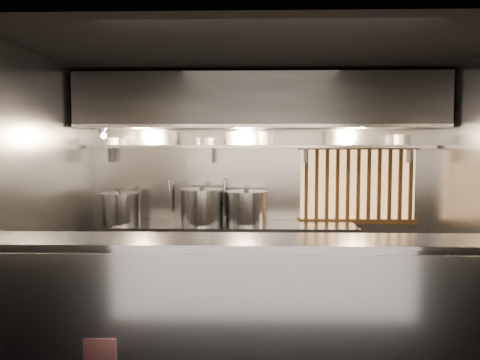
{
  "coord_description": "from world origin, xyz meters",
  "views": [
    {
      "loc": [
        -0.09,
        -4.73,
        1.89
      ],
      "look_at": [
        -0.23,
        0.55,
        1.5
      ],
      "focal_mm": 35.0,
      "sensor_mm": 36.0,
      "label": 1
    }
  ],
  "objects_px": {
    "stock_pot_mid": "(202,206)",
    "pendant_bulb": "(252,140)",
    "heat_lamp": "(102,131)",
    "stock_pot_left": "(121,208)",
    "stock_pot_right": "(246,207)"
  },
  "relations": [
    {
      "from": "stock_pot_mid",
      "to": "pendant_bulb",
      "type": "bearing_deg",
      "value": 7.0
    },
    {
      "from": "heat_lamp",
      "to": "stock_pot_right",
      "type": "bearing_deg",
      "value": 9.8
    },
    {
      "from": "stock_pot_left",
      "to": "stock_pot_right",
      "type": "relative_size",
      "value": 0.77
    },
    {
      "from": "heat_lamp",
      "to": "pendant_bulb",
      "type": "relative_size",
      "value": 1.87
    },
    {
      "from": "heat_lamp",
      "to": "stock_pot_right",
      "type": "height_order",
      "value": "heat_lamp"
    },
    {
      "from": "pendant_bulb",
      "to": "stock_pot_right",
      "type": "relative_size",
      "value": 0.27
    },
    {
      "from": "heat_lamp",
      "to": "stock_pot_left",
      "type": "bearing_deg",
      "value": 59.9
    },
    {
      "from": "pendant_bulb",
      "to": "stock_pot_right",
      "type": "height_order",
      "value": "pendant_bulb"
    },
    {
      "from": "pendant_bulb",
      "to": "stock_pot_right",
      "type": "bearing_deg",
      "value": -142.67
    },
    {
      "from": "stock_pot_right",
      "to": "pendant_bulb",
      "type": "bearing_deg",
      "value": 37.33
    },
    {
      "from": "pendant_bulb",
      "to": "heat_lamp",
      "type": "bearing_deg",
      "value": -169.0
    },
    {
      "from": "pendant_bulb",
      "to": "stock_pot_right",
      "type": "distance_m",
      "value": 0.85
    },
    {
      "from": "stock_pot_left",
      "to": "stock_pot_right",
      "type": "distance_m",
      "value": 1.58
    },
    {
      "from": "heat_lamp",
      "to": "pendant_bulb",
      "type": "distance_m",
      "value": 1.83
    },
    {
      "from": "pendant_bulb",
      "to": "stock_pot_mid",
      "type": "distance_m",
      "value": 1.05
    }
  ]
}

